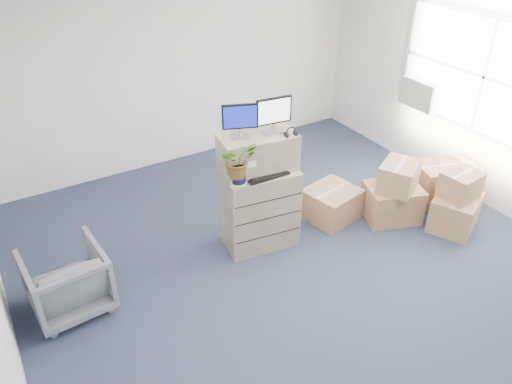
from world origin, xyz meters
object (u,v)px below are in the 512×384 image
Objects in this scene: potted_plant at (238,164)px; monitor_left at (240,119)px; keyboard at (266,175)px; filing_cabinet_lower at (259,208)px; water_bottle at (269,159)px; monitor_right at (274,114)px; office_chair at (67,278)px.

monitor_left is at bearing 53.30° from potted_plant.
monitor_left is 0.70m from keyboard.
water_bottle is at bearing 12.52° from filing_cabinet_lower.
potted_plant reaches higher than water_bottle.
monitor_right reaches higher than keyboard.
potted_plant is 0.62× the size of office_chair.
keyboard is at bearing -5.53° from potted_plant.
monitor_right is 0.68m from potted_plant.
filing_cabinet_lower is 0.63m from water_bottle.
office_chair is at bearing -157.23° from monitor_left.
filing_cabinet_lower is 2.41× the size of monitor_right.
potted_plant is at bearing 171.19° from office_chair.
office_chair is at bearing -174.02° from monitor_right.
filing_cabinet_lower is 0.53m from keyboard.
office_chair is at bearing 178.89° from water_bottle.
monitor_left is at bearing 176.88° from office_chair.
monitor_left is at bearing 159.46° from filing_cabinet_lower.
monitor_right reaches higher than filing_cabinet_lower.
keyboard is at bearing -27.35° from monitor_left.
filing_cabinet_lower is 1.18m from monitor_right.
potted_plant is 2.12m from office_chair.
keyboard is at bearing -133.49° from monitor_right.
monitor_left reaches higher than filing_cabinet_lower.
keyboard is at bearing -130.23° from water_bottle.
keyboard is at bearing -77.07° from filing_cabinet_lower.
potted_plant is (-0.46, -0.11, 0.13)m from water_bottle.
monitor_right is 2.76m from office_chair.
keyboard is 1.06× the size of potted_plant.
filing_cabinet_lower is at bearing -6.63° from monitor_left.
monitor_left is 0.63m from water_bottle.
keyboard is (-0.17, -0.14, -0.65)m from monitor_right.
filing_cabinet_lower reaches higher than office_chair.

